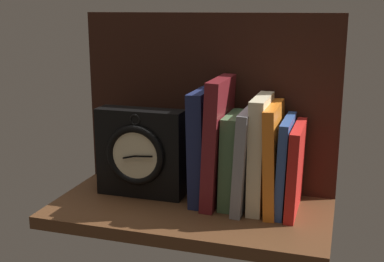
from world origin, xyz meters
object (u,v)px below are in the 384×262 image
at_px(book_navy_bierce, 203,146).
at_px(book_gray_chess, 247,157).
at_px(framed_clock, 140,153).
at_px(book_red_requiem, 296,169).
at_px(book_green_romantic, 233,159).
at_px(book_cream_twain, 260,153).
at_px(book_maroon_dawkins, 218,141).
at_px(book_orange_pandolfini, 274,158).
at_px(book_blue_modern, 285,165).

relative_size(book_navy_bierce, book_gray_chess, 1.15).
bearing_deg(framed_clock, book_red_requiem, 2.25).
xyz_separation_m(book_red_requiem, framed_clock, (-0.32, -0.01, 0.01)).
height_order(book_red_requiem, framed_clock, framed_clock).
distance_m(book_green_romantic, book_cream_twain, 0.06).
height_order(book_navy_bierce, book_gray_chess, book_navy_bierce).
relative_size(book_maroon_dawkins, book_green_romantic, 1.37).
relative_size(book_gray_chess, book_cream_twain, 0.89).
bearing_deg(book_gray_chess, book_navy_bierce, 180.00).
xyz_separation_m(book_maroon_dawkins, book_cream_twain, (0.09, 0.00, -0.02)).
relative_size(book_green_romantic, book_orange_pandolfini, 0.89).
xyz_separation_m(book_maroon_dawkins, book_blue_modern, (0.14, 0.00, -0.04)).
bearing_deg(book_green_romantic, framed_clock, -176.32).
relative_size(book_blue_modern, framed_clock, 0.99).
xyz_separation_m(book_navy_bierce, book_green_romantic, (0.06, 0.00, -0.02)).
relative_size(book_gray_chess, book_red_requiem, 1.16).
distance_m(book_gray_chess, book_blue_modern, 0.08).
relative_size(book_green_romantic, book_gray_chess, 0.93).
bearing_deg(book_maroon_dawkins, book_blue_modern, 0.00).
bearing_deg(book_cream_twain, book_blue_modern, 0.00).
height_order(book_gray_chess, book_orange_pandolfini, book_orange_pandolfini).
relative_size(book_green_romantic, framed_clock, 1.00).
height_order(book_cream_twain, framed_clock, book_cream_twain).
xyz_separation_m(book_cream_twain, book_blue_modern, (0.05, 0.00, -0.02)).
relative_size(book_navy_bierce, book_orange_pandolfini, 1.10).
height_order(book_navy_bierce, book_green_romantic, book_navy_bierce).
bearing_deg(book_red_requiem, book_navy_bierce, 180.00).
bearing_deg(book_blue_modern, book_red_requiem, 0.00).
bearing_deg(book_cream_twain, book_maroon_dawkins, 180.00).
distance_m(book_navy_bierce, book_cream_twain, 0.12).
distance_m(book_gray_chess, book_cream_twain, 0.03).
bearing_deg(book_gray_chess, framed_clock, -176.77).
height_order(book_navy_bierce, framed_clock, book_navy_bierce).
distance_m(book_gray_chess, book_red_requiem, 0.10).
bearing_deg(book_gray_chess, book_red_requiem, 0.00).
height_order(book_orange_pandolfini, book_red_requiem, book_orange_pandolfini).
xyz_separation_m(book_gray_chess, framed_clock, (-0.23, -0.01, -0.01)).
height_order(book_maroon_dawkins, book_cream_twain, book_maroon_dawkins).
distance_m(book_navy_bierce, book_orange_pandolfini, 0.15).
distance_m(book_orange_pandolfini, book_blue_modern, 0.03).
relative_size(book_orange_pandolfini, book_blue_modern, 1.13).
height_order(book_navy_bierce, book_cream_twain, book_navy_bierce).
height_order(book_blue_modern, book_red_requiem, book_blue_modern).
bearing_deg(book_cream_twain, book_red_requiem, 0.00).
relative_size(book_maroon_dawkins, book_red_requiem, 1.49).
height_order(book_gray_chess, book_blue_modern, book_gray_chess).
bearing_deg(book_gray_chess, book_cream_twain, 0.00).
height_order(book_navy_bierce, book_maroon_dawkins, book_maroon_dawkins).
bearing_deg(book_cream_twain, book_navy_bierce, 180.00).
bearing_deg(book_red_requiem, book_cream_twain, 180.00).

